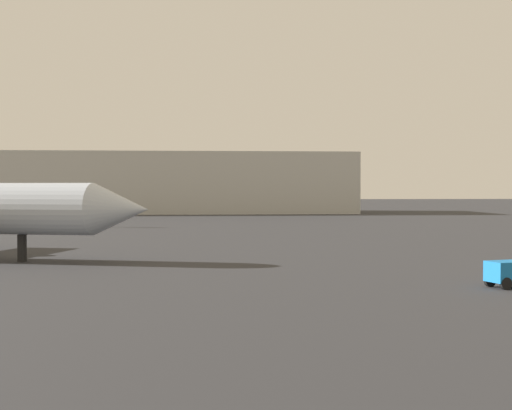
% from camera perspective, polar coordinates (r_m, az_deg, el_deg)
% --- Properties ---
extents(baggage_cart, '(2.66, 1.93, 1.30)m').
position_cam_1_polar(baggage_cart, '(37.92, 19.35, -4.96)').
color(baggage_cart, '#1972BF').
rests_on(baggage_cart, ground_plane).
extents(terminal_building, '(68.33, 23.33, 11.55)m').
position_cam_1_polar(terminal_building, '(144.28, -6.25, 1.70)').
color(terminal_building, '#B7B7B2').
rests_on(terminal_building, ground_plane).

